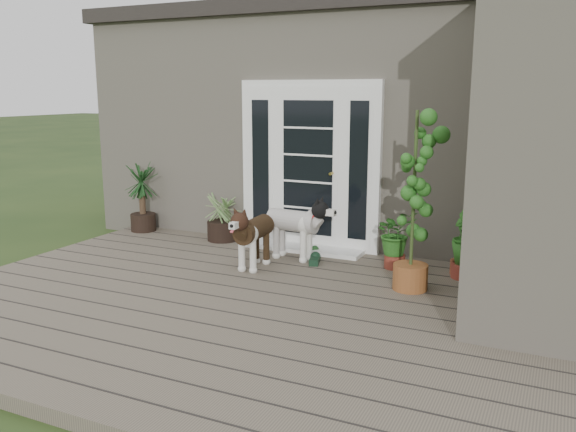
% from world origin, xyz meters
% --- Properties ---
extents(deck, '(6.20, 4.60, 0.12)m').
position_xyz_m(deck, '(0.00, 0.40, 0.06)').
color(deck, '#6B5B4C').
rests_on(deck, ground).
extents(house_main, '(7.40, 4.00, 3.10)m').
position_xyz_m(house_main, '(0.00, 4.65, 1.55)').
color(house_main, '#665E54').
rests_on(house_main, ground).
extents(roof_main, '(7.60, 4.20, 0.20)m').
position_xyz_m(roof_main, '(0.00, 4.65, 3.20)').
color(roof_main, '#2D2826').
rests_on(roof_main, house_main).
extents(door_unit, '(1.90, 0.14, 2.15)m').
position_xyz_m(door_unit, '(-0.20, 2.60, 1.19)').
color(door_unit, white).
rests_on(door_unit, deck).
extents(door_step, '(1.60, 0.40, 0.05)m').
position_xyz_m(door_step, '(-0.20, 2.40, 0.14)').
color(door_step, white).
rests_on(door_step, deck).
extents(brindle_dog, '(0.38, 0.81, 0.67)m').
position_xyz_m(brindle_dog, '(-0.39, 1.44, 0.45)').
color(brindle_dog, '#3B2715').
rests_on(brindle_dog, deck).
extents(white_dog, '(0.86, 0.43, 0.69)m').
position_xyz_m(white_dog, '(-0.14, 1.97, 0.47)').
color(white_dog, white).
rests_on(white_dog, deck).
extents(spider_plant, '(0.74, 0.74, 0.72)m').
position_xyz_m(spider_plant, '(-1.40, 2.40, 0.48)').
color(spider_plant, '#90B06C').
rests_on(spider_plant, deck).
extents(yucca, '(0.74, 0.74, 1.00)m').
position_xyz_m(yucca, '(-2.75, 2.40, 0.62)').
color(yucca, black).
rests_on(yucca, deck).
extents(herb_a, '(0.68, 0.68, 0.61)m').
position_xyz_m(herb_a, '(1.09, 2.12, 0.43)').
color(herb_a, '#185117').
rests_on(herb_a, deck).
extents(herb_b, '(0.47, 0.47, 0.53)m').
position_xyz_m(herb_b, '(1.84, 2.20, 0.39)').
color(herb_b, '#225719').
rests_on(herb_b, deck).
extents(herb_c, '(0.43, 0.43, 0.61)m').
position_xyz_m(herb_c, '(1.89, 2.08, 0.43)').
color(herb_c, '#22631C').
rests_on(herb_c, deck).
extents(sapling, '(0.70, 0.70, 1.90)m').
position_xyz_m(sapling, '(1.44, 1.44, 1.07)').
color(sapling, '#1C6520').
rests_on(sapling, deck).
extents(clog_left, '(0.23, 0.35, 0.10)m').
position_xyz_m(clog_left, '(0.18, 1.90, 0.17)').
color(clog_left, black).
rests_on(clog_left, deck).
extents(clog_right, '(0.24, 0.28, 0.08)m').
position_xyz_m(clog_right, '(-0.04, 2.28, 0.16)').
color(clog_right, '#163716').
rests_on(clog_right, deck).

